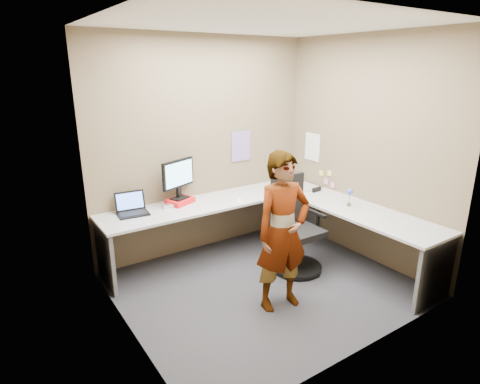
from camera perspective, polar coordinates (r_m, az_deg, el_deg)
ground at (r=4.57m, az=3.54°, el=-13.11°), size 3.00×3.00×0.00m
wall_back at (r=5.12m, az=-5.07°, el=6.43°), size 3.00×0.00×3.00m
wall_right at (r=5.10m, az=17.45°, el=5.64°), size 0.00×2.70×2.70m
wall_left at (r=3.38m, az=-16.67°, el=0.03°), size 0.00×2.70×2.70m
ceiling at (r=3.96m, az=4.32°, el=22.89°), size 3.00×3.00×0.00m
desk at (r=4.83m, az=5.02°, el=-3.64°), size 2.98×2.58×0.73m
paper_ream at (r=4.91m, az=-8.52°, el=-1.28°), size 0.38×0.33×0.06m
monitor at (r=4.84m, az=-8.77°, el=2.28°), size 0.48×0.24×0.47m
laptop at (r=4.69m, az=-15.14°, el=-2.23°), size 0.36×0.31×0.24m
trackball_mouse at (r=4.79m, az=-10.26°, el=-1.94°), size 0.12×0.08×0.07m
origami at (r=4.93m, az=-0.03°, el=-1.03°), size 0.10×0.10×0.06m
stapler at (r=5.42m, az=10.84°, el=0.35°), size 0.15×0.06×0.05m
flower at (r=4.91m, az=15.32°, el=-0.36°), size 0.07×0.07×0.22m
calendar_purple at (r=5.40m, az=0.15°, el=6.53°), size 0.30×0.01×0.40m
calendar_white at (r=5.70m, az=10.27°, el=6.32°), size 0.01×0.28×0.38m
sticky_note_a at (r=5.53m, az=12.61°, el=2.64°), size 0.01×0.07×0.07m
sticky_note_b at (r=5.59m, az=12.16°, el=1.46°), size 0.01×0.07×0.07m
sticky_note_c at (r=5.52m, az=13.03°, el=0.97°), size 0.01×0.07×0.07m
sticky_note_d at (r=5.63m, az=11.50°, el=2.67°), size 0.01×0.07×0.07m
office_chair at (r=4.77m, az=7.77°, el=-5.80°), size 0.59×0.59×1.10m
person at (r=3.90m, az=6.10°, el=-5.70°), size 0.62×0.44×1.59m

